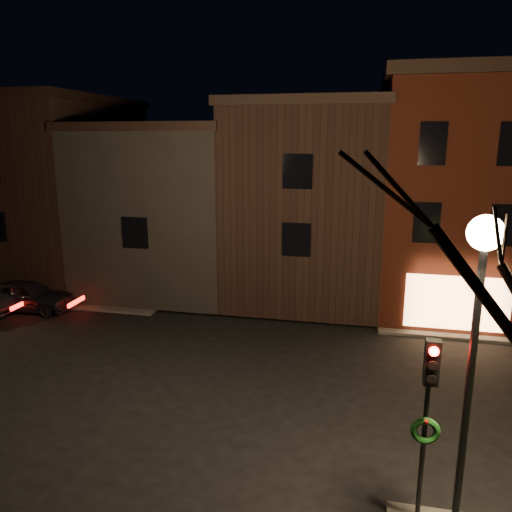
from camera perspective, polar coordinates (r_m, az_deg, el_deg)
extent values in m
plane|color=black|center=(17.22, -3.28, -13.73)|extent=(120.00, 120.00, 0.00)
cube|color=#2D2B28|center=(43.07, -22.10, 1.95)|extent=(30.00, 30.00, 0.12)
cube|color=#3E140B|center=(24.69, 21.24, 6.13)|extent=(6.00, 8.00, 10.00)
cube|color=black|center=(24.67, 22.32, 18.29)|extent=(6.50, 8.50, 0.50)
cube|color=#EFA56B|center=(21.52, 21.98, -5.00)|extent=(4.00, 0.12, 2.20)
cube|color=black|center=(25.60, 6.23, 6.05)|extent=(7.00, 10.00, 9.00)
cube|color=black|center=(25.44, 6.50, 16.60)|extent=(7.30, 10.30, 0.40)
cube|color=black|center=(27.40, -9.11, 5.38)|extent=(7.50, 10.00, 8.00)
cube|color=black|center=(27.15, -9.44, 14.19)|extent=(7.80, 10.30, 0.40)
cube|color=black|center=(30.71, -21.96, 6.84)|extent=(7.00, 10.00, 9.50)
cube|color=black|center=(30.63, -22.79, 16.06)|extent=(7.30, 10.30, 0.40)
cylinder|color=black|center=(10.13, 22.96, -15.53)|extent=(0.14, 0.14, 6.00)
sphere|color=#FFD18C|center=(9.10, 24.77, 2.41)|extent=(0.60, 0.60, 0.60)
cylinder|color=black|center=(11.04, 18.68, -18.59)|extent=(0.10, 0.10, 4.00)
cube|color=black|center=(10.14, 19.46, -11.40)|extent=(0.28, 0.22, 0.90)
cylinder|color=#FF0C07|center=(9.92, 19.67, -10.21)|extent=(0.18, 0.06, 0.18)
cylinder|color=black|center=(10.03, 19.54, -11.68)|extent=(0.18, 0.06, 0.18)
cylinder|color=black|center=(10.15, 19.42, -13.11)|extent=(0.18, 0.06, 0.18)
torus|color=#0C380F|center=(10.91, 18.77, -18.39)|extent=(0.58, 0.14, 0.58)
sphere|color=#990C0C|center=(10.78, 18.87, -17.45)|extent=(0.12, 0.12, 0.12)
imported|color=black|center=(25.48, -24.71, -4.13)|extent=(4.33, 1.95, 1.44)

